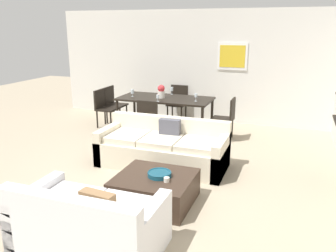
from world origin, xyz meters
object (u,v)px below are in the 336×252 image
(coffee_table, at_px, (155,189))
(wine_glass_right_near, at_px, (196,96))
(wine_glass_foot, at_px, (158,97))
(wine_glass_head, at_px, (172,89))
(dining_chair_foot, at_px, (149,118))
(sofa_beige, at_px, (163,149))
(decorative_bowl, at_px, (159,174))
(candle_jar, at_px, (167,180))
(wine_glass_left_near, at_px, (132,92))
(dining_chair_left_near, at_px, (104,106))
(dining_chair_right_near, at_px, (227,116))
(dining_table, at_px, (165,100))
(dining_chair_left_far, at_px, (113,102))
(dining_chair_head, at_px, (178,101))
(loveseat_white, at_px, (89,225))
(centerpiece_vase, at_px, (161,91))

(coffee_table, relative_size, wine_glass_right_near, 6.01)
(wine_glass_foot, bearing_deg, wine_glass_head, 90.00)
(coffee_table, distance_m, dining_chair_foot, 2.62)
(sofa_beige, bearing_deg, decorative_bowl, -71.14)
(coffee_table, xyz_separation_m, decorative_bowl, (0.06, 0.02, 0.22))
(candle_jar, relative_size, wine_glass_head, 0.44)
(wine_glass_left_near, bearing_deg, dining_chair_left_near, -171.72)
(dining_chair_right_near, distance_m, wine_glass_left_near, 2.23)
(dining_table, relative_size, dining_chair_left_far, 2.38)
(dining_chair_head, bearing_deg, sofa_beige, -76.22)
(dining_chair_left_near, height_order, dining_chair_right_near, same)
(coffee_table, xyz_separation_m, candle_jar, (0.21, -0.11, 0.22))
(loveseat_white, height_order, dining_chair_foot, dining_chair_foot)
(loveseat_white, relative_size, centerpiece_vase, 5.13)
(dining_chair_right_near, bearing_deg, centerpiece_vase, 173.41)
(coffee_table, xyz_separation_m, wine_glass_right_near, (-0.33, 3.15, 0.68))
(wine_glass_foot, height_order, wine_glass_left_near, wine_glass_left_near)
(wine_glass_foot, distance_m, wine_glass_left_near, 0.82)
(sofa_beige, relative_size, dining_chair_right_near, 2.45)
(candle_jar, distance_m, wine_glass_head, 4.07)
(loveseat_white, relative_size, dining_table, 0.73)
(dining_table, distance_m, wine_glass_left_near, 0.78)
(dining_chair_head, xyz_separation_m, wine_glass_left_near, (-0.75, -1.04, 0.36))
(loveseat_white, bearing_deg, sofa_beige, 92.47)
(sofa_beige, bearing_deg, coffee_table, -73.88)
(decorative_bowl, bearing_deg, loveseat_white, -104.53)
(decorative_bowl, xyz_separation_m, dining_table, (-1.14, 3.26, 0.27))
(dining_chair_left_far, xyz_separation_m, dining_chair_right_near, (2.90, -0.45, 0.00))
(coffee_table, relative_size, decorative_bowl, 3.16)
(coffee_table, height_order, candle_jar, candle_jar)
(dining_chair_head, relative_size, wine_glass_right_near, 5.22)
(decorative_bowl, distance_m, wine_glass_foot, 3.07)
(dining_chair_foot, height_order, dining_chair_left_near, same)
(wine_glass_right_near, bearing_deg, coffee_table, -84.00)
(candle_jar, bearing_deg, dining_chair_right_near, 87.10)
(dining_chair_foot, distance_m, dining_chair_head, 1.82)
(coffee_table, bearing_deg, decorative_bowl, 16.46)
(coffee_table, distance_m, dining_table, 3.49)
(wine_glass_foot, bearing_deg, wine_glass_left_near, 156.98)
(coffee_table, bearing_deg, sofa_beige, 106.12)
(dining_chair_foot, bearing_deg, dining_chair_head, 90.00)
(dining_table, relative_size, wine_glass_head, 12.21)
(coffee_table, distance_m, dining_chair_head, 4.33)
(sofa_beige, height_order, dining_table, sofa_beige)
(candle_jar, relative_size, wine_glass_left_near, 0.45)
(wine_glass_foot, bearing_deg, candle_jar, -66.31)
(wine_glass_foot, bearing_deg, dining_chair_left_far, 155.22)
(sofa_beige, bearing_deg, dining_chair_right_near, 67.63)
(decorative_bowl, height_order, wine_glass_head, wine_glass_head)
(dining_chair_foot, relative_size, wine_glass_left_near, 5.22)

